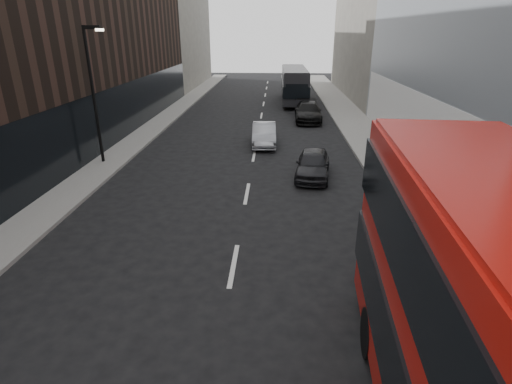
# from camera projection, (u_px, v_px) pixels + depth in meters

# --- Properties ---
(sidewalk_right) EXTENTS (3.00, 80.00, 0.15)m
(sidewalk_right) POSITION_uv_depth(u_px,v_px,m) (364.00, 135.00, 27.99)
(sidewalk_right) COLOR slate
(sidewalk_right) RESTS_ON ground
(sidewalk_left) EXTENTS (2.00, 80.00, 0.15)m
(sidewalk_left) POSITION_uv_depth(u_px,v_px,m) (147.00, 133.00, 28.70)
(sidewalk_left) COLOR slate
(sidewalk_left) RESTS_ON ground
(building_victorian) EXTENTS (6.50, 24.00, 21.00)m
(building_victorian) POSITION_uv_depth(u_px,v_px,m) (374.00, 2.00, 41.80)
(building_victorian) COLOR #645F58
(building_victorian) RESTS_ON ground
(building_left_mid) EXTENTS (5.00, 24.00, 14.00)m
(building_left_mid) POSITION_uv_depth(u_px,v_px,m) (113.00, 29.00, 30.88)
(building_left_mid) COLOR black
(building_left_mid) RESTS_ON ground
(building_left_far) EXTENTS (5.00, 20.00, 13.00)m
(building_left_far) POSITION_uv_depth(u_px,v_px,m) (178.00, 34.00, 51.43)
(building_left_far) COLOR #645F58
(building_left_far) RESTS_ON ground
(street_lamp) EXTENTS (1.06, 0.22, 7.00)m
(street_lamp) POSITION_uv_depth(u_px,v_px,m) (94.00, 87.00, 20.69)
(street_lamp) COLOR black
(street_lamp) RESTS_ON sidewalk_left
(grey_bus) EXTENTS (2.51, 10.54, 3.40)m
(grey_bus) POSITION_uv_depth(u_px,v_px,m) (294.00, 84.00, 40.72)
(grey_bus) COLOR black
(grey_bus) RESTS_ON ground
(car_a) EXTENTS (2.13, 4.21, 1.37)m
(car_a) POSITION_uv_depth(u_px,v_px,m) (313.00, 164.00, 20.03)
(car_a) COLOR black
(car_a) RESTS_ON ground
(car_b) EXTENTS (1.61, 4.28, 1.39)m
(car_b) POSITION_uv_depth(u_px,v_px,m) (264.00, 134.00, 25.68)
(car_b) COLOR gray
(car_b) RESTS_ON ground
(car_c) EXTENTS (2.20, 5.19, 1.49)m
(car_c) POSITION_uv_depth(u_px,v_px,m) (308.00, 112.00, 32.48)
(car_c) COLOR black
(car_c) RESTS_ON ground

